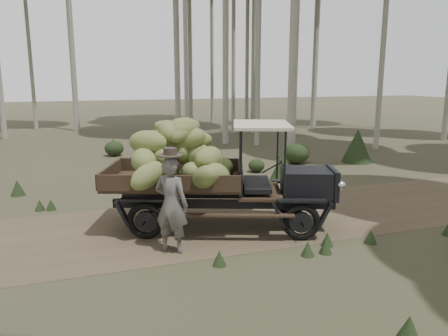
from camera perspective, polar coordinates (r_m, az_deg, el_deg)
The scene contains 5 objects.
ground at distance 10.45m, azimuth -5.70°, elevation -7.71°, with size 120.00×120.00×0.00m, color #473D2B.
dirt_track at distance 10.45m, azimuth -5.70°, elevation -7.68°, with size 70.00×4.00×0.01m, color brown.
banana_truck at distance 10.00m, azimuth -3.36°, elevation 0.51°, with size 5.57×3.51×2.69m.
farmer at distance 8.78m, azimuth -6.89°, elevation -4.63°, with size 0.85×0.83×2.13m.
undergrowth at distance 7.69m, azimuth -14.75°, elevation -10.96°, with size 25.57×24.68×1.39m.
Camera 1 is at (-2.25, -9.59, 3.48)m, focal length 35.00 mm.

